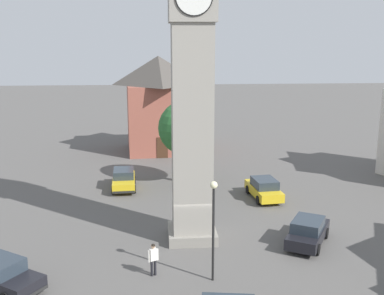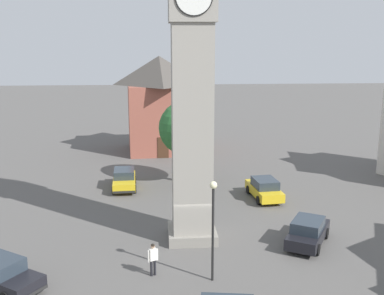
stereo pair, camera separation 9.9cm
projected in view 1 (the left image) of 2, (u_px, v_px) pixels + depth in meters
name	position (u px, v px, depth m)	size (l,w,h in m)	color
ground_plane	(192.00, 238.00, 27.61)	(200.00, 200.00, 0.00)	#565451
clock_tower	(192.00, 18.00, 24.82)	(3.37, 3.37, 21.43)	gray
car_silver_kerb	(264.00, 189.00, 34.41)	(2.14, 4.28, 1.53)	gold
car_white_side	(1.00, 275.00, 21.71)	(4.36, 3.71, 1.53)	black
car_black_far	(124.00, 179.00, 36.75)	(1.97, 4.21, 1.53)	gold
car_green_alley	(308.00, 231.00, 26.66)	(3.55, 4.41, 1.53)	black
pedestrian	(153.00, 257.00, 22.99)	(0.52, 0.35, 1.69)	black
tree	(185.00, 128.00, 37.47)	(4.39, 4.39, 6.76)	brown
building_shop_left	(159.00, 103.00, 48.72)	(7.25, 7.72, 9.89)	#995142
lamp_post	(213.00, 215.00, 22.01)	(0.36, 0.36, 5.02)	black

